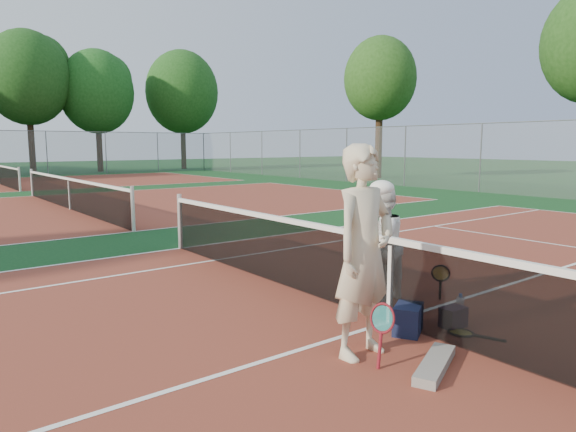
{
  "coord_description": "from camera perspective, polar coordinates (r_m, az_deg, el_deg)",
  "views": [
    {
      "loc": [
        -4.49,
        -3.86,
        2.07
      ],
      "look_at": [
        0.0,
        1.95,
        1.05
      ],
      "focal_mm": 32.0,
      "sensor_mm": 36.0,
      "label": 1
    }
  ],
  "objects": [
    {
      "name": "tree_back_5",
      "position": [
        46.3,
        -11.7,
        13.32
      ],
      "size": [
        6.17,
        6.17,
        10.12
      ],
      "color": "#382314",
      "rests_on": "ground"
    },
    {
      "name": "court_far_a",
      "position": [
        18.05,
        -23.03,
        0.7
      ],
      "size": [
        23.77,
        10.97,
        0.01
      ],
      "primitive_type": "cube",
      "color": "maroon",
      "rests_on": "ground"
    },
    {
      "name": "tree_right_1",
      "position": [
        33.19,
        10.2,
        14.75
      ],
      "size": [
        4.45,
        4.45,
        8.69
      ],
      "color": "#382314",
      "rests_on": "ground"
    },
    {
      "name": "water_bottle",
      "position": [
        6.46,
        18.57,
        -9.8
      ],
      "size": [
        0.09,
        0.09,
        0.3
      ],
      "primitive_type": "cylinder",
      "color": "#ABBDD8",
      "rests_on": "ground"
    },
    {
      "name": "player_a",
      "position": [
        5.04,
        8.43,
        -3.95
      ],
      "size": [
        0.8,
        0.57,
        2.08
      ],
      "primitive_type": "imported",
      "rotation": [
        0.0,
        0.0,
        0.09
      ],
      "color": "beige",
      "rests_on": "ground"
    },
    {
      "name": "net_main",
      "position": [
        6.13,
        11.3,
        -7.0
      ],
      "size": [
        0.1,
        10.98,
        1.02
      ],
      "primitive_type": null,
      "color": "black",
      "rests_on": "ground"
    },
    {
      "name": "court_far_b",
      "position": [
        31.26,
        -29.39,
        3.1
      ],
      "size": [
        23.77,
        10.97,
        0.01
      ],
      "primitive_type": "cube",
      "color": "maroon",
      "rests_on": "ground"
    },
    {
      "name": "court_main",
      "position": [
        6.28,
        11.17,
        -11.48
      ],
      "size": [
        23.77,
        10.97,
        0.01
      ],
      "primitive_type": "cube",
      "color": "maroon",
      "rests_on": "ground"
    },
    {
      "name": "net_cover_canvas",
      "position": [
        5.14,
        16.02,
        -15.61
      ],
      "size": [
        0.9,
        0.55,
        0.09
      ],
      "primitive_type": "cube",
      "rotation": [
        0.0,
        0.0,
        0.42
      ],
      "color": "slate",
      "rests_on": "ground"
    },
    {
      "name": "sports_bag_navy",
      "position": [
        5.93,
        13.18,
        -11.11
      ],
      "size": [
        0.49,
        0.44,
        0.32
      ],
      "primitive_type": "cube",
      "rotation": [
        0.0,
        0.0,
        0.52
      ],
      "color": "black",
      "rests_on": "ground"
    },
    {
      "name": "net_far_a",
      "position": [
        18.0,
        -23.12,
        2.3
      ],
      "size": [
        0.1,
        10.98,
        1.02
      ],
      "primitive_type": null,
      "color": "black",
      "rests_on": "ground"
    },
    {
      "name": "fence_right",
      "position": [
        23.08,
        25.05,
        5.76
      ],
      "size": [
        0.06,
        54.5,
        3.0
      ],
      "primitive_type": null,
      "rotation": [
        0.0,
        0.0,
        1.57
      ],
      "color": "slate",
      "rests_on": "ground"
    },
    {
      "name": "player_b",
      "position": [
        6.83,
        10.23,
        -3.12
      ],
      "size": [
        0.86,
        0.73,
        1.56
      ],
      "primitive_type": "imported",
      "rotation": [
        0.0,
        0.0,
        3.35
      ],
      "color": "white",
      "rests_on": "ground"
    },
    {
      "name": "tree_back_4",
      "position": [
        42.99,
        -20.49,
        12.8
      ],
      "size": [
        5.56,
        5.56,
        9.31
      ],
      "color": "#382314",
      "rests_on": "ground"
    },
    {
      "name": "tree_back_3",
      "position": [
        42.05,
        -27.0,
        13.52
      ],
      "size": [
        5.84,
        5.84,
        10.17
      ],
      "color": "#382314",
      "rests_on": "ground"
    },
    {
      "name": "racket_black_held",
      "position": [
        7.01,
        16.55,
        -7.31
      ],
      "size": [
        0.41,
        0.4,
        0.54
      ],
      "primitive_type": null,
      "rotation": [
        0.0,
        0.0,
        3.75
      ],
      "color": "black",
      "rests_on": "ground"
    },
    {
      "name": "racket_red",
      "position": [
        5.02,
        10.4,
        -12.91
      ],
      "size": [
        0.24,
        0.31,
        0.59
      ],
      "primitive_type": null,
      "rotation": [
        0.0,
        0.0,
        0.42
      ],
      "color": "maroon",
      "rests_on": "ground"
    },
    {
      "name": "sports_bag_purple",
      "position": [
        6.27,
        17.88,
        -10.64
      ],
      "size": [
        0.3,
        0.21,
        0.23
      ],
      "primitive_type": "cube",
      "rotation": [
        0.0,
        0.0,
        -0.05
      ],
      "color": "black",
      "rests_on": "ground"
    },
    {
      "name": "ground",
      "position": [
        6.28,
        11.17,
        -11.51
      ],
      "size": [
        130.0,
        130.0,
        0.0
      ],
      "primitive_type": "plane",
      "color": "#0F3816",
      "rests_on": "ground"
    },
    {
      "name": "racket_spare",
      "position": [
        6.11,
        18.66,
        -12.19
      ],
      "size": [
        0.45,
        0.66,
        0.03
      ],
      "primitive_type": null,
      "rotation": [
        0.0,
        0.0,
        1.91
      ],
      "color": "black",
      "rests_on": "ground"
    }
  ]
}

